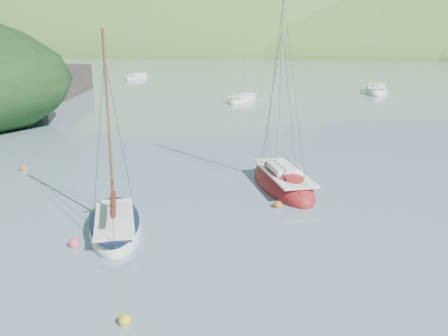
% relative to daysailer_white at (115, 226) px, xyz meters
% --- Properties ---
extents(ground, '(700.00, 700.00, 0.00)m').
position_rel_daysailer_white_xyz_m(ground, '(3.35, -3.63, -0.22)').
color(ground, '#7494A1').
rests_on(ground, ground).
extents(shoreline_hills, '(690.00, 135.00, 56.00)m').
position_rel_daysailer_white_xyz_m(shoreline_hills, '(-6.32, 168.79, -0.22)').
color(shoreline_hills, '#2A6024').
rests_on(shoreline_hills, ground).
extents(daysailer_white, '(4.46, 6.55, 9.47)m').
position_rel_daysailer_white_xyz_m(daysailer_white, '(0.00, 0.00, 0.00)').
color(daysailer_white, white).
rests_on(daysailer_white, ground).
extents(sloop_red, '(5.37, 8.03, 11.26)m').
position_rel_daysailer_white_xyz_m(sloop_red, '(6.95, 7.78, -0.00)').
color(sloop_red, maroon).
rests_on(sloop_red, ground).
extents(distant_sloop_a, '(3.86, 6.73, 9.09)m').
position_rel_daysailer_white_xyz_m(distant_sloop_a, '(-0.25, 39.83, -0.05)').
color(distant_sloop_a, white).
rests_on(distant_sloop_a, ground).
extents(distant_sloop_b, '(3.63, 8.51, 11.82)m').
position_rel_daysailer_white_xyz_m(distant_sloop_b, '(16.37, 51.11, -0.02)').
color(distant_sloop_b, white).
rests_on(distant_sloop_b, ground).
extents(distant_sloop_c, '(3.23, 6.85, 9.41)m').
position_rel_daysailer_white_xyz_m(distant_sloop_c, '(-22.04, 62.25, -0.05)').
color(distant_sloop_c, white).
rests_on(distant_sloop_c, ground).
extents(mooring_buoys, '(26.92, 15.26, 0.50)m').
position_rel_daysailer_white_xyz_m(mooring_buoys, '(4.59, 1.89, -0.10)').
color(mooring_buoys, gold).
rests_on(mooring_buoys, ground).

